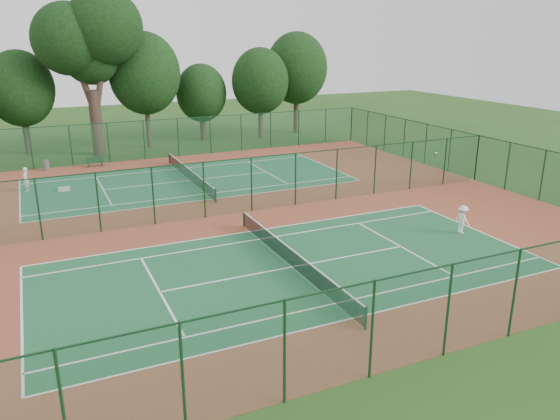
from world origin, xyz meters
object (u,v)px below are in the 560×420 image
object	(u,v)px
player_near	(462,219)
kit_bag	(64,189)
big_tree	(89,38)
player_far	(26,179)
bench	(95,162)
trash_bin	(46,165)

from	to	relation	value
player_near	kit_bag	xyz separation A→B (m)	(-19.75, 18.58, -0.66)
player_near	big_tree	bearing A→B (deg)	23.69
player_near	player_far	bearing A→B (deg)	45.13
player_near	player_far	distance (m)	29.58
bench	player_far	bearing A→B (deg)	-133.86
player_near	bench	xyz separation A→B (m)	(-16.77, 25.55, -0.38)
bench	big_tree	distance (m)	11.24
player_near	player_far	world-z (taller)	player_far
big_tree	trash_bin	bearing A→B (deg)	-134.80
player_near	big_tree	world-z (taller)	big_tree
player_far	big_tree	size ratio (longest dim) A/B	0.12
player_far	trash_bin	xyz separation A→B (m)	(1.58, 6.20, -0.44)
trash_bin	bench	bearing A→B (deg)	-3.70
player_near	big_tree	distance (m)	35.79
kit_bag	player_near	bearing A→B (deg)	-45.47
player_far	big_tree	world-z (taller)	big_tree
player_far	kit_bag	world-z (taller)	player_far
bench	big_tree	world-z (taller)	big_tree
player_near	big_tree	size ratio (longest dim) A/B	0.11
trash_bin	kit_bag	distance (m)	7.27
player_near	bench	size ratio (longest dim) A/B	1.17
bench	kit_bag	xyz separation A→B (m)	(-2.98, -6.97, -0.28)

